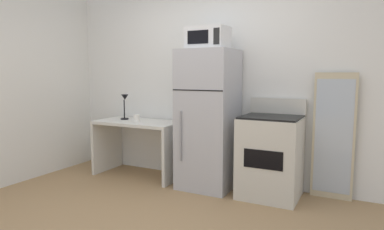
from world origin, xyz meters
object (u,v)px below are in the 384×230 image
at_px(desk_lamp, 125,102).
at_px(refrigerator, 208,120).
at_px(desk, 139,137).
at_px(coffee_mug, 137,118).
at_px(microwave, 208,38).
at_px(leaning_mirror, 333,137).
at_px(oven_range, 270,156).

bearing_deg(desk_lamp, refrigerator, -1.49).
bearing_deg(desk, desk_lamp, 173.57).
bearing_deg(desk_lamp, coffee_mug, -21.04).
height_order(microwave, leaning_mirror, microwave).
relative_size(desk_lamp, microwave, 0.77).
distance_m(coffee_mug, leaning_mirror, 2.42).
bearing_deg(leaning_mirror, desk_lamp, -175.02).
relative_size(refrigerator, microwave, 3.63).
relative_size(desk, oven_range, 1.07).
relative_size(microwave, leaning_mirror, 0.33).
height_order(refrigerator, leaning_mirror, refrigerator).
xyz_separation_m(microwave, oven_range, (0.76, 0.03, -1.33)).
distance_m(desk, oven_range, 1.80).
height_order(microwave, oven_range, microwave).
distance_m(coffee_mug, oven_range, 1.81).
bearing_deg(coffee_mug, leaning_mirror, 8.12).
xyz_separation_m(desk, refrigerator, (1.03, -0.00, 0.31)).
relative_size(coffee_mug, refrigerator, 0.06).
relative_size(oven_range, leaning_mirror, 0.79).
xyz_separation_m(desk_lamp, refrigerator, (1.29, -0.03, -0.16)).
xyz_separation_m(desk_lamp, microwave, (1.29, -0.05, 0.81)).
height_order(refrigerator, oven_range, refrigerator).
distance_m(microwave, leaning_mirror, 1.79).
bearing_deg(desk, coffee_mug, -72.39).
xyz_separation_m(coffee_mug, leaning_mirror, (2.40, 0.34, -0.10)).
bearing_deg(oven_range, leaning_mirror, 22.20).
distance_m(desk_lamp, refrigerator, 1.30).
bearing_deg(refrigerator, desk_lamp, 178.51).
bearing_deg(desk_lamp, leaning_mirror, 4.98).
relative_size(desk, coffee_mug, 12.39).
height_order(desk_lamp, refrigerator, refrigerator).
xyz_separation_m(microwave, leaning_mirror, (1.39, 0.29, -1.10)).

